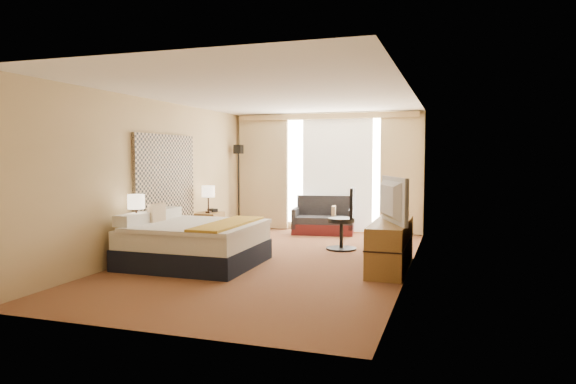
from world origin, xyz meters
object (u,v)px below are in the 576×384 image
(nightstand_right, at_px, (209,227))
(lamp_right, at_px, (208,192))
(lamp_left, at_px, (136,202))
(floor_lamp, at_px, (239,170))
(bed, at_px, (194,243))
(television, at_px, (386,200))
(nightstand_left, at_px, (133,248))
(media_dresser, at_px, (391,245))
(loveseat, at_px, (324,221))
(desk_chair, at_px, (345,222))

(nightstand_right, distance_m, lamp_right, 0.69)
(lamp_left, bearing_deg, floor_lamp, 90.89)
(bed, xyz_separation_m, television, (2.84, 0.46, 0.69))
(floor_lamp, height_order, television, floor_lamp)
(nightstand_left, distance_m, bed, 0.91)
(media_dresser, height_order, lamp_left, lamp_left)
(loveseat, relative_size, television, 1.19)
(nightstand_right, relative_size, lamp_left, 1.03)
(bed, xyz_separation_m, loveseat, (1.11, 3.69, -0.07))
(lamp_left, height_order, television, television)
(television, bearing_deg, bed, 76.67)
(bed, height_order, lamp_right, lamp_right)
(nightstand_left, distance_m, nightstand_right, 2.50)
(nightstand_left, relative_size, loveseat, 0.40)
(nightstand_left, relative_size, floor_lamp, 0.29)
(lamp_right, bearing_deg, nightstand_left, -90.51)
(lamp_right, bearing_deg, loveseat, 41.02)
(bed, relative_size, loveseat, 1.38)
(loveseat, height_order, floor_lamp, floor_lamp)
(media_dresser, xyz_separation_m, floor_lamp, (-3.73, 2.98, 1.00))
(bed, relative_size, floor_lamp, 0.99)
(bed, xyz_separation_m, desk_chair, (1.93, 1.95, 0.16))
(nightstand_left, distance_m, television, 3.83)
(media_dresser, bearing_deg, bed, -167.32)
(nightstand_right, distance_m, lamp_left, 2.54)
(nightstand_right, bearing_deg, television, -24.13)
(nightstand_right, xyz_separation_m, bed, (0.81, -2.10, 0.06))
(nightstand_left, xyz_separation_m, floor_lamp, (-0.03, 4.03, 1.07))
(desk_chair, bearing_deg, lamp_right, 173.04)
(lamp_right, distance_m, television, 3.96)
(nightstand_left, relative_size, lamp_left, 1.03)
(floor_lamp, bearing_deg, nightstand_left, -89.57)
(nightstand_right, bearing_deg, bed, -68.91)
(media_dresser, bearing_deg, nightstand_left, -164.16)
(desk_chair, bearing_deg, media_dresser, -58.54)
(media_dresser, xyz_separation_m, television, (-0.05, -0.19, 0.68))
(nightstand_left, bearing_deg, loveseat, 64.86)
(floor_lamp, bearing_deg, lamp_right, -88.14)
(floor_lamp, bearing_deg, television, -40.70)
(lamp_left, bearing_deg, television, 12.68)
(loveseat, distance_m, lamp_right, 2.61)
(floor_lamp, distance_m, lamp_left, 4.00)
(floor_lamp, distance_m, lamp_right, 1.64)
(loveseat, bearing_deg, media_dresser, -68.37)
(nightstand_right, xyz_separation_m, media_dresser, (3.70, -1.45, 0.07))
(desk_chair, bearing_deg, television, -63.50)
(nightstand_left, bearing_deg, bed, 26.28)
(bed, xyz_separation_m, lamp_right, (-0.79, 2.04, 0.63))
(nightstand_left, height_order, desk_chair, desk_chair)
(nightstand_right, height_order, desk_chair, desk_chair)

